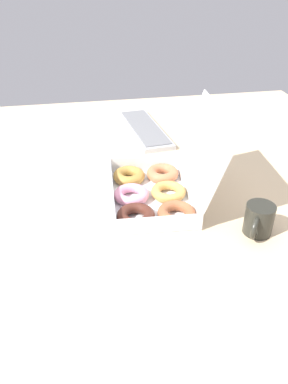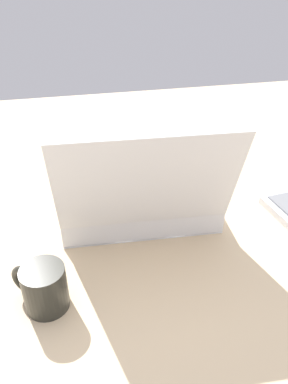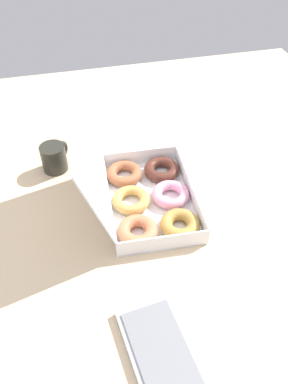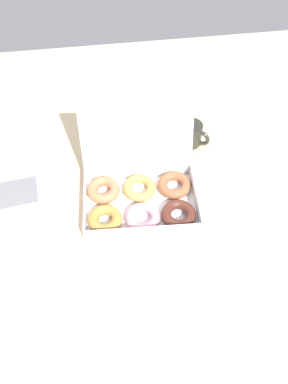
% 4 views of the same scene
% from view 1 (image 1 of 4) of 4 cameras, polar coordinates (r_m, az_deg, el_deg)
% --- Properties ---
extents(ground_plane, '(1.80, 1.80, 0.02)m').
position_cam_1_polar(ground_plane, '(1.19, 1.69, -0.30)').
color(ground_plane, beige).
extents(donut_box, '(0.37, 0.34, 0.28)m').
position_cam_1_polar(donut_box, '(1.13, 1.85, 0.56)').
color(donut_box, white).
rests_on(donut_box, ground_plane).
extents(keyboard, '(0.43, 0.17, 0.02)m').
position_cam_1_polar(keyboard, '(1.60, 0.10, 9.60)').
color(keyboard, '#B5B8BD').
rests_on(keyboard, ground_plane).
extents(coffee_mug, '(0.10, 0.09, 0.08)m').
position_cam_1_polar(coffee_mug, '(1.03, 17.08, -4.03)').
color(coffee_mug, '#2B2B24').
rests_on(coffee_mug, ground_plane).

